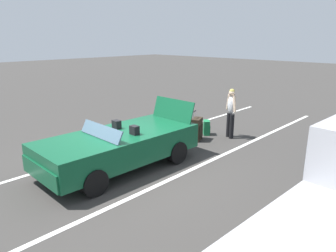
{
  "coord_description": "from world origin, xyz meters",
  "views": [
    {
      "loc": [
        4.55,
        6.05,
        3.25
      ],
      "look_at": [
        -1.8,
        -0.01,
        0.75
      ],
      "focal_mm": 33.33,
      "sensor_mm": 36.0,
      "label": 1
    }
  ],
  "objects": [
    {
      "name": "lot_line_far",
      "position": [
        0.0,
        4.11,
        0.0
      ],
      "size": [
        18.0,
        0.12,
        0.01
      ],
      "primitive_type": "cube",
      "color": "silver",
      "rests_on": "ground_plane"
    },
    {
      "name": "suitcase_large_black",
      "position": [
        -3.13,
        0.01,
        0.37
      ],
      "size": [
        0.55,
        0.44,
        0.98
      ],
      "rotation": [
        0.0,
        0.0,
        1.95
      ],
      "color": "#2D2319",
      "rests_on": "ground_plane"
    },
    {
      "name": "suitcase_medium_bright",
      "position": [
        -3.18,
        -0.59,
        0.31
      ],
      "size": [
        0.44,
        0.46,
        0.62
      ],
      "rotation": [
        0.0,
        0.0,
        0.68
      ],
      "color": "red",
      "rests_on": "ground_plane"
    },
    {
      "name": "suitcase_small_carryon",
      "position": [
        -3.84,
        -0.12,
        0.25
      ],
      "size": [
        0.38,
        0.38,
        0.5
      ],
      "rotation": [
        0.0,
        0.0,
        2.33
      ],
      "color": "#19723F",
      "rests_on": "ground_plane"
    },
    {
      "name": "ground_plane",
      "position": [
        0.0,
        0.0,
        0.0
      ],
      "size": [
        80.0,
        80.0,
        0.0
      ],
      "primitive_type": "plane",
      "color": "#383533"
    },
    {
      "name": "convertible_car",
      "position": [
        0.2,
        -0.0,
        0.59
      ],
      "size": [
        4.18,
        1.91,
        1.53
      ],
      "rotation": [
        0.0,
        0.0,
        -0.02
      ],
      "color": "#0F4C2D",
      "rests_on": "ground_plane"
    },
    {
      "name": "lot_line_near",
      "position": [
        0.0,
        -1.29,
        0.0
      ],
      "size": [
        18.0,
        0.12,
        0.01
      ],
      "primitive_type": "cube",
      "color": "silver",
      "rests_on": "ground_plane"
    },
    {
      "name": "traveler_person",
      "position": [
        -4.13,
        0.64,
        0.93
      ],
      "size": [
        0.36,
        0.57,
        1.65
      ],
      "rotation": [
        0.0,
        0.0,
        -0.49
      ],
      "color": "black",
      "rests_on": "ground_plane"
    },
    {
      "name": "lot_line_mid",
      "position": [
        0.0,
        1.41,
        0.0
      ],
      "size": [
        18.0,
        0.12,
        0.01
      ],
      "primitive_type": "cube",
      "color": "silver",
      "rests_on": "ground_plane"
    }
  ]
}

